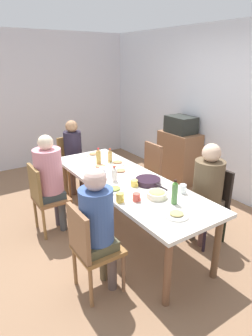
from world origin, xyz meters
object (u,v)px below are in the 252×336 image
Objects in this scene: chair_4 at (147,169)px; bottle_2 at (99,157)px; plate_2 at (101,167)px; side_cabinet at (179,157)px; person_0 at (50,175)px; chair_3 at (72,161)px; microwave at (181,125)px; person_3 at (73,151)px; bottle_3 at (175,193)px; cup_3 at (120,198)px; plate_3 at (176,215)px; bowl_0 at (157,194)px; plate_1 at (114,189)px; plate_5 at (93,155)px; cup_1 at (103,170)px; bottle_1 at (110,156)px; chair_1 at (211,200)px; cup_0 at (134,183)px; dining_table at (126,186)px; cup_4 at (183,189)px; person_2 at (98,221)px; chair_0 at (44,195)px; plate_0 at (120,171)px; bottle_0 at (114,174)px; chair_2 at (90,246)px; serving_pan at (148,181)px; plate_4 at (118,163)px; cup_2 at (137,197)px.

chair_4 is 3.73× the size of bottle_2.
side_cabinet is (-0.39, 1.77, -0.31)m from plate_2.
plate_2 is (0.10, 0.65, 0.00)m from person_0.
bottle_2 reaches higher than chair_3.
chair_4 is 1.88× the size of microwave.
bottle_3 is (2.27, 0.07, 0.16)m from person_3.
chair_4 is at bearing 132.16° from cup_3.
plate_3 is 2.59m from microwave.
plate_3 is 1.10× the size of bowl_0.
plate_1 and plate_5 have the same top height.
bottle_1 is at bearing 135.77° from cup_1.
bottle_2 is at bearing -146.04° from chair_1.
cup_0 is at bearing 39.97° from person_0.
chair_4 reaches higher than dining_table.
plate_2 is 2.32× the size of cup_4.
plate_3 is (0.33, 0.63, 0.02)m from person_2.
cup_4 reaches higher than plate_2.
cup_3 is (1.05, 0.44, 0.28)m from chair_0.
plate_0 is (-0.86, -0.73, 0.25)m from chair_1.
plate_0 is at bearing 3.25° from person_3.
chair_3 is 2.09m from cup_3.
chair_2 is at bearing -45.27° from bottle_0.
dining_table is at bearing 140.39° from cup_3.
bottle_0 is (0.57, -0.93, 0.32)m from chair_4.
plate_0 is 0.52× the size of serving_pan.
plate_1 is at bearing -16.90° from plate_2.
serving_pan is at bearing 15.69° from plate_2.
cup_3 is 0.47× the size of bottle_2.
cup_0 is 2.08m from microwave.
dining_table is 1.02m from chair_1.
plate_4 is (-0.01, 0.27, 0.00)m from plate_2.
bottle_0 is at bearing 134.73° from chair_2.
person_0 is 1.40× the size of chair_3.
bottle_2 is at bearing -164.77° from plate_0.
person_0 reaches higher than serving_pan.
plate_1 is 2.11× the size of cup_3.
cup_0 reaches higher than plate_1.
chair_2 is at bearing 0.00° from chair_0.
bottle_0 is 2.05m from microwave.
bowl_0 reaches higher than plate_1.
chair_4 is at bearing 127.59° from chair_2.
chair_0 is at bearing -152.21° from cup_2.
plate_0 is 0.80m from bowl_0.
plate_2 is at bearing 81.28° from person_0.
chair_0 is at bearing -146.08° from plate_1.
bowl_0 is 0.22m from cup_2.
side_cabinet is at bearing 122.01° from person_2.
chair_4 is at bearing 90.00° from person_0.
chair_3 is 1.29m from cup_1.
person_2 is 5.16× the size of plate_1.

